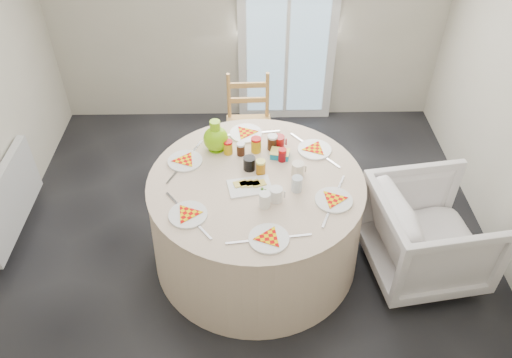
{
  "coord_description": "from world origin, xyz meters",
  "views": [
    {
      "loc": [
        -0.0,
        -2.78,
        3.14
      ],
      "look_at": [
        0.05,
        -0.07,
        0.8
      ],
      "focal_mm": 35.0,
      "sensor_mm": 36.0,
      "label": 1
    }
  ],
  "objects_px": {
    "table": "(256,220)",
    "green_pitcher": "(216,140)",
    "radiator": "(10,199)",
    "armchair": "(429,233)",
    "wooden_chair": "(249,126)"
  },
  "relations": [
    {
      "from": "table",
      "to": "armchair",
      "type": "bearing_deg",
      "value": -7.4
    },
    {
      "from": "wooden_chair",
      "to": "green_pitcher",
      "type": "xyz_separation_m",
      "value": [
        -0.25,
        -0.76,
        0.4
      ]
    },
    {
      "from": "radiator",
      "to": "table",
      "type": "distance_m",
      "value": 2.01
    },
    {
      "from": "table",
      "to": "wooden_chair",
      "type": "bearing_deg",
      "value": 92.28
    },
    {
      "from": "radiator",
      "to": "table",
      "type": "height_order",
      "value": "table"
    },
    {
      "from": "radiator",
      "to": "armchair",
      "type": "distance_m",
      "value": 3.31
    },
    {
      "from": "radiator",
      "to": "armchair",
      "type": "relative_size",
      "value": 1.19
    },
    {
      "from": "armchair",
      "to": "green_pitcher",
      "type": "distance_m",
      "value": 1.75
    },
    {
      "from": "table",
      "to": "armchair",
      "type": "xyz_separation_m",
      "value": [
        1.3,
        -0.17,
        0.02
      ]
    },
    {
      "from": "table",
      "to": "green_pitcher",
      "type": "distance_m",
      "value": 0.69
    },
    {
      "from": "wooden_chair",
      "to": "armchair",
      "type": "bearing_deg",
      "value": -45.74
    },
    {
      "from": "radiator",
      "to": "green_pitcher",
      "type": "relative_size",
      "value": 3.97
    },
    {
      "from": "table",
      "to": "green_pitcher",
      "type": "relative_size",
      "value": 6.46
    },
    {
      "from": "armchair",
      "to": "table",
      "type": "bearing_deg",
      "value": 73.87
    },
    {
      "from": "armchair",
      "to": "green_pitcher",
      "type": "relative_size",
      "value": 3.33
    }
  ]
}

